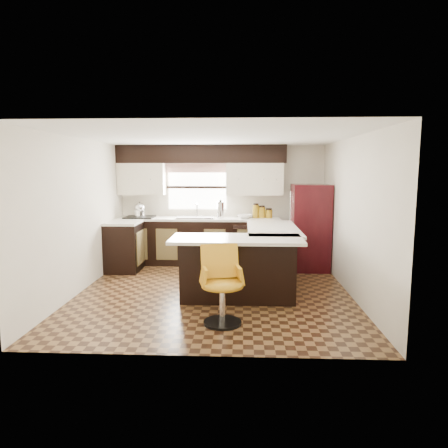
{
  "coord_description": "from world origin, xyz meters",
  "views": [
    {
      "loc": [
        0.44,
        -6.09,
        1.91
      ],
      "look_at": [
        0.14,
        0.45,
        1.02
      ],
      "focal_mm": 32.0,
      "sensor_mm": 36.0,
      "label": 1
    }
  ],
  "objects_px": {
    "peninsula_long": "(269,256)",
    "refrigerator": "(310,227)",
    "peninsula_return": "(238,270)",
    "bar_chair": "(222,286)"
  },
  "relations": [
    {
      "from": "peninsula_long",
      "to": "peninsula_return",
      "type": "distance_m",
      "value": 1.11
    },
    {
      "from": "peninsula_long",
      "to": "refrigerator",
      "type": "relative_size",
      "value": 1.19
    },
    {
      "from": "peninsula_long",
      "to": "bar_chair",
      "type": "bearing_deg",
      "value": -109.86
    },
    {
      "from": "refrigerator",
      "to": "peninsula_long",
      "type": "bearing_deg",
      "value": -133.42
    },
    {
      "from": "peninsula_long",
      "to": "refrigerator",
      "type": "xyz_separation_m",
      "value": [
        0.83,
        0.88,
        0.37
      ]
    },
    {
      "from": "peninsula_long",
      "to": "refrigerator",
      "type": "distance_m",
      "value": 1.26
    },
    {
      "from": "peninsula_long",
      "to": "peninsula_return",
      "type": "relative_size",
      "value": 1.18
    },
    {
      "from": "peninsula_long",
      "to": "refrigerator",
      "type": "height_order",
      "value": "refrigerator"
    },
    {
      "from": "peninsula_return",
      "to": "bar_chair",
      "type": "distance_m",
      "value": 0.98
    },
    {
      "from": "peninsula_return",
      "to": "bar_chair",
      "type": "height_order",
      "value": "bar_chair"
    }
  ]
}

